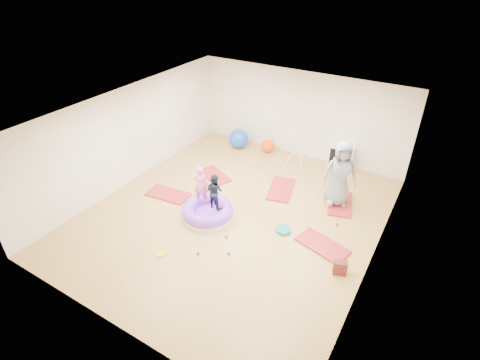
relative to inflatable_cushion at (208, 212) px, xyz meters
The scene contains 19 objects.
room 1.41m from the inflatable_cushion, 40.25° to the left, with size 7.01×8.01×2.81m.
gym_mat_front_left 1.58m from the inflatable_cushion, behind, with size 1.20×0.60×0.05m, color #B53C1F.
gym_mat_mid_left 2.05m from the inflatable_cushion, 119.63° to the left, with size 1.12×0.56×0.05m, color #B53C1F.
gym_mat_center_back 2.38m from the inflatable_cushion, 63.44° to the left, with size 1.26×0.63×0.05m, color #B53C1F.
gym_mat_right 2.98m from the inflatable_cushion, ahead, with size 1.21×0.61×0.05m, color #B53C1F.
gym_mat_rear_right 3.60m from the inflatable_cushion, 40.09° to the left, with size 1.22×0.61×0.05m, color #B53C1F.
inflatable_cushion is the anchor object (origin of this frame).
child_pink 0.79m from the inflatable_cushion, 160.91° to the left, with size 0.38×0.25×1.05m, color #D4649D.
child_navy 0.72m from the inflatable_cushion, 29.72° to the left, with size 0.45×0.35×0.94m, color black.
adult_caregiver 3.56m from the inflatable_cushion, 40.56° to the left, with size 0.89×0.58×1.82m, color slate.
infant 3.32m from the inflatable_cushion, 39.66° to the left, with size 0.34×0.34×0.20m.
ball_pit_balls 0.60m from the inflatable_cushion, 37.27° to the left, with size 4.82×3.95×0.07m.
exercise_ball_blue 4.06m from the inflatable_cushion, 109.80° to the left, with size 0.66×0.66×0.66m, color blue.
exercise_ball_orange 4.06m from the inflatable_cushion, 95.05° to the left, with size 0.44×0.44×0.44m, color #FF4703.
infant_play_gym 3.64m from the inflatable_cushion, 74.99° to the left, with size 0.65×0.62×0.50m.
cube_shelf 4.73m from the inflatable_cushion, 63.54° to the left, with size 0.74×0.37×0.74m.
balance_disc 1.99m from the inflatable_cushion, 14.06° to the left, with size 0.38×0.38×0.08m, color #127E83.
backpack 3.55m from the inflatable_cushion, ahead, with size 0.28×0.18×0.33m, color #A52E1E.
yellow_toy 1.70m from the inflatable_cushion, 93.72° to the right, with size 0.22×0.22×0.03m, color #EDD100.
Camera 1 is at (4.16, -6.63, 5.93)m, focal length 28.00 mm.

